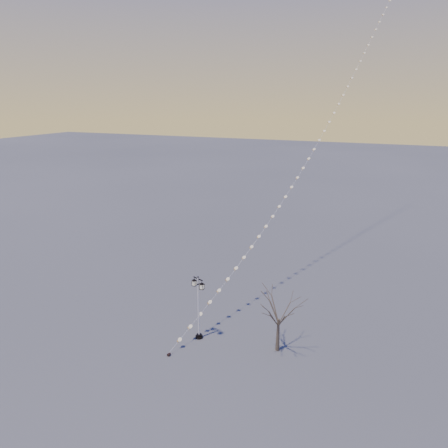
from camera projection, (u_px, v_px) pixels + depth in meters
The scene contains 4 objects.
ground at pixel (189, 345), 29.27m from camera, with size 300.00×300.00×0.00m, color #515253.
street_lamp at pixel (198, 304), 29.39m from camera, with size 1.18×0.74×4.89m.
bare_tree at pixel (279, 311), 27.83m from camera, with size 2.65×2.65×4.40m.
kite_train at pixel (316, 117), 40.78m from camera, with size 10.39×43.52×30.18m.
Camera 1 is at (12.21, -22.52, 16.75)m, focal length 33.12 mm.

